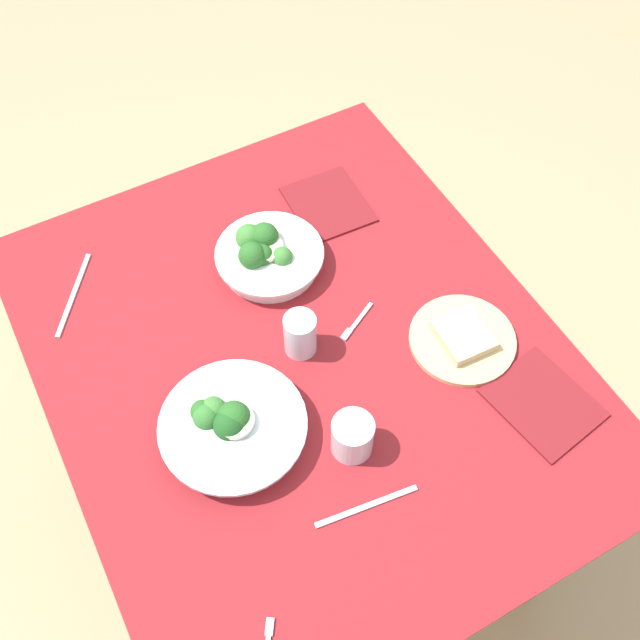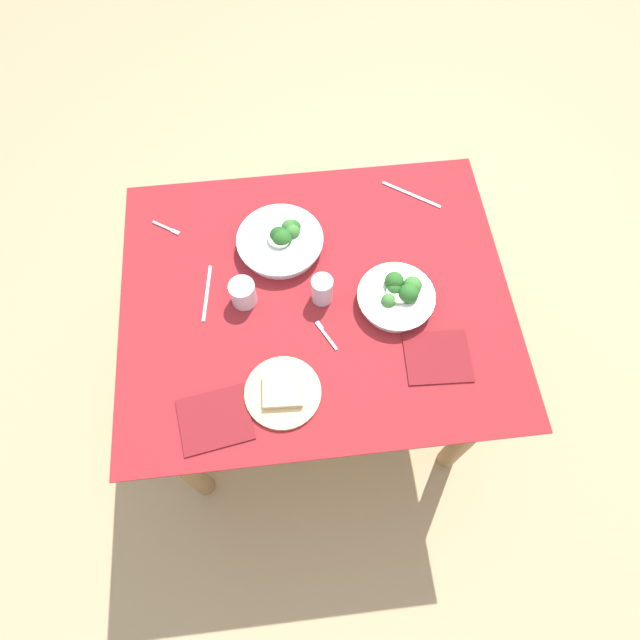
% 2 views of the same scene
% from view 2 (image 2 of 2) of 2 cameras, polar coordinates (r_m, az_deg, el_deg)
% --- Properties ---
extents(ground_plane, '(6.00, 6.00, 0.00)m').
position_cam_2_polar(ground_plane, '(2.35, -0.32, -6.64)').
color(ground_plane, tan).
extents(dining_table, '(1.18, 0.98, 0.77)m').
position_cam_2_polar(dining_table, '(1.76, -0.42, 0.43)').
color(dining_table, maroon).
rests_on(dining_table, ground_plane).
extents(broccoli_bowl_far, '(0.23, 0.23, 0.09)m').
position_cam_2_polar(broccoli_bowl_far, '(1.63, 8.15, 2.57)').
color(broccoli_bowl_far, white).
rests_on(broccoli_bowl_far, dining_table).
extents(broccoli_bowl_near, '(0.27, 0.27, 0.08)m').
position_cam_2_polar(broccoli_bowl_near, '(1.72, -4.09, 8.33)').
color(broccoli_bowl_near, white).
rests_on(broccoli_bowl_near, dining_table).
extents(bread_side_plate, '(0.21, 0.21, 0.03)m').
position_cam_2_polar(bread_side_plate, '(1.51, -3.94, -7.58)').
color(bread_side_plate, '#D6B27A').
rests_on(bread_side_plate, dining_table).
extents(water_glass_center, '(0.08, 0.08, 0.08)m').
position_cam_2_polar(water_glass_center, '(1.62, -8.11, 2.83)').
color(water_glass_center, silver).
rests_on(water_glass_center, dining_table).
extents(water_glass_side, '(0.06, 0.06, 0.10)m').
position_cam_2_polar(water_glass_side, '(1.60, 0.22, 3.23)').
color(water_glass_side, silver).
rests_on(water_glass_side, dining_table).
extents(fork_by_far_bowl, '(0.06, 0.10, 0.00)m').
position_cam_2_polar(fork_by_far_bowl, '(1.59, 0.56, -1.52)').
color(fork_by_far_bowl, '#B7B7BC').
rests_on(fork_by_far_bowl, dining_table).
extents(fork_by_near_bowl, '(0.09, 0.07, 0.00)m').
position_cam_2_polar(fork_by_near_bowl, '(1.85, -15.78, 9.28)').
color(fork_by_near_bowl, '#B7B7BC').
rests_on(fork_by_near_bowl, dining_table).
extents(table_knife_left, '(0.18, 0.13, 0.00)m').
position_cam_2_polar(table_knife_left, '(1.89, 9.59, 12.90)').
color(table_knife_left, '#B7B7BC').
rests_on(table_knife_left, dining_table).
extents(table_knife_right, '(0.03, 0.19, 0.00)m').
position_cam_2_polar(table_knife_right, '(1.69, -11.81, 2.80)').
color(table_knife_right, '#B7B7BC').
rests_on(table_knife_right, dining_table).
extents(napkin_folded_upper, '(0.19, 0.17, 0.01)m').
position_cam_2_polar(napkin_folded_upper, '(1.59, 12.27, -3.84)').
color(napkin_folded_upper, maroon).
rests_on(napkin_folded_upper, dining_table).
extents(napkin_folded_lower, '(0.22, 0.19, 0.01)m').
position_cam_2_polar(napkin_folded_lower, '(1.52, -11.01, -10.24)').
color(napkin_folded_lower, maroon).
rests_on(napkin_folded_lower, dining_table).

